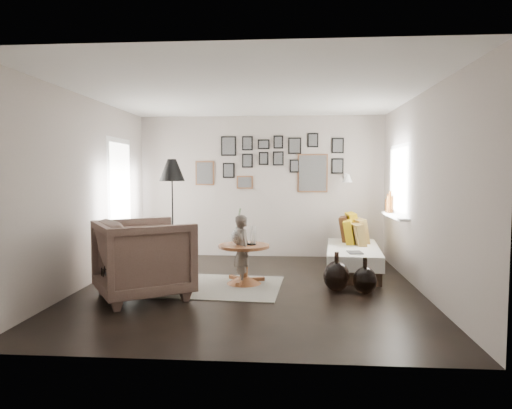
# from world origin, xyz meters

# --- Properties ---
(ground) EXTENTS (4.80, 4.80, 0.00)m
(ground) POSITION_xyz_m (0.00, 0.00, 0.00)
(ground) COLOR black
(ground) RESTS_ON ground
(wall_back) EXTENTS (4.50, 0.00, 4.50)m
(wall_back) POSITION_xyz_m (0.00, 2.40, 1.30)
(wall_back) COLOR #A79B92
(wall_back) RESTS_ON ground
(wall_front) EXTENTS (4.50, 0.00, 4.50)m
(wall_front) POSITION_xyz_m (0.00, -2.40, 1.30)
(wall_front) COLOR #A79B92
(wall_front) RESTS_ON ground
(wall_left) EXTENTS (0.00, 4.80, 4.80)m
(wall_left) POSITION_xyz_m (-2.25, 0.00, 1.30)
(wall_left) COLOR #A79B92
(wall_left) RESTS_ON ground
(wall_right) EXTENTS (0.00, 4.80, 4.80)m
(wall_right) POSITION_xyz_m (2.25, 0.00, 1.30)
(wall_right) COLOR #A79B92
(wall_right) RESTS_ON ground
(ceiling) EXTENTS (4.80, 4.80, 0.00)m
(ceiling) POSITION_xyz_m (0.00, 0.00, 2.60)
(ceiling) COLOR white
(ceiling) RESTS_ON wall_back
(door_left) EXTENTS (0.00, 2.14, 2.14)m
(door_left) POSITION_xyz_m (-2.23, 1.20, 1.05)
(door_left) COLOR white
(door_left) RESTS_ON wall_left
(window_right) EXTENTS (0.15, 1.32, 1.30)m
(window_right) POSITION_xyz_m (2.18, 1.34, 0.93)
(window_right) COLOR white
(window_right) RESTS_ON wall_right
(gallery_wall) EXTENTS (2.74, 0.03, 1.08)m
(gallery_wall) POSITION_xyz_m (0.29, 2.38, 1.74)
(gallery_wall) COLOR brown
(gallery_wall) RESTS_ON wall_back
(wall_sconce) EXTENTS (0.18, 0.36, 0.16)m
(wall_sconce) POSITION_xyz_m (1.55, 2.13, 1.46)
(wall_sconce) COLOR white
(wall_sconce) RESTS_ON wall_back
(rug) EXTENTS (2.05, 1.50, 0.01)m
(rug) POSITION_xyz_m (-0.57, 0.05, 0.01)
(rug) COLOR beige
(rug) RESTS_ON ground
(pedestal_table) EXTENTS (0.71, 0.71, 0.56)m
(pedestal_table) POSITION_xyz_m (-0.10, 0.21, 0.26)
(pedestal_table) COLOR brown
(pedestal_table) RESTS_ON ground
(vase) EXTENTS (0.20, 0.20, 0.51)m
(vase) POSITION_xyz_m (-0.18, 0.23, 0.72)
(vase) COLOR black
(vase) RESTS_ON pedestal_table
(candles) EXTENTS (0.12, 0.12, 0.26)m
(candles) POSITION_xyz_m (0.01, 0.21, 0.69)
(candles) COLOR black
(candles) RESTS_ON pedestal_table
(daybed) EXTENTS (0.95, 1.88, 0.88)m
(daybed) POSITION_xyz_m (1.53, 1.17, 0.28)
(daybed) COLOR black
(daybed) RESTS_ON ground
(magazine_on_daybed) EXTENTS (0.22, 0.29, 0.01)m
(magazine_on_daybed) POSITION_xyz_m (1.48, 0.54, 0.41)
(magazine_on_daybed) COLOR black
(magazine_on_daybed) RESTS_ON daybed
(armchair) EXTENTS (1.48, 1.47, 0.99)m
(armchair) POSITION_xyz_m (-1.27, -0.56, 0.49)
(armchair) COLOR brown
(armchair) RESTS_ON ground
(armchair_cushion) EXTENTS (0.62, 0.62, 0.20)m
(armchair_cushion) POSITION_xyz_m (-1.24, -0.51, 0.48)
(armchair_cushion) COLOR beige
(armchair_cushion) RESTS_ON armchair
(floor_lamp) EXTENTS (0.41, 0.41, 1.78)m
(floor_lamp) POSITION_xyz_m (-1.37, 1.24, 1.53)
(floor_lamp) COLOR black
(floor_lamp) RESTS_ON ground
(magazine_basket) EXTENTS (0.36, 0.36, 0.35)m
(magazine_basket) POSITION_xyz_m (-1.71, -0.45, 0.17)
(magazine_basket) COLOR black
(magazine_basket) RESTS_ON ground
(demijohn_large) EXTENTS (0.35, 0.35, 0.52)m
(demijohn_large) POSITION_xyz_m (1.15, -0.06, 0.20)
(demijohn_large) COLOR black
(demijohn_large) RESTS_ON ground
(demijohn_small) EXTENTS (0.30, 0.30, 0.47)m
(demijohn_small) POSITION_xyz_m (1.50, -0.18, 0.18)
(demijohn_small) COLOR black
(demijohn_small) RESTS_ON ground
(child) EXTENTS (0.32, 0.41, 0.98)m
(child) POSITION_xyz_m (-0.11, 0.19, 0.49)
(child) COLOR #524841
(child) RESTS_ON ground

